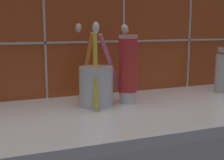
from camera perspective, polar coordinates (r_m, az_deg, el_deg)
sink_counter at (r=67.43cm, az=5.92°, el=-5.77°), size 79.68×33.06×2.00cm
tile_wall_backsplash at (r=80.19cm, az=0.60°, el=10.53°), size 89.68×1.72×40.02cm
toothbrush_cup at (r=67.30cm, az=-2.87°, el=-0.59°), size 12.50×15.68×18.11cm
toothpaste_tube at (r=69.41cm, az=2.94°, el=1.94°), size 4.32×4.11×15.19cm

